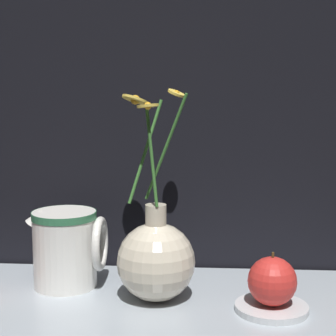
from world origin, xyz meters
The scene contains 6 objects.
ground_plane centered at (0.00, 0.00, 0.00)m, with size 6.00×6.00×0.00m, color black.
shelf centered at (0.00, 0.00, 0.01)m, with size 0.82×0.35×0.01m.
vase_with_flowers centered at (-0.03, 0.01, 0.08)m, with size 0.13×0.15×0.34m.
ceramic_pitcher centered at (-0.19, 0.06, 0.08)m, with size 0.13×0.11×0.14m.
saucer_plate centered at (0.15, -0.02, 0.02)m, with size 0.11×0.11×0.01m.
orange_fruit centered at (0.15, -0.02, 0.06)m, with size 0.07×0.07×0.08m.
Camera 1 is at (0.05, -0.85, 0.35)m, focal length 60.00 mm.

